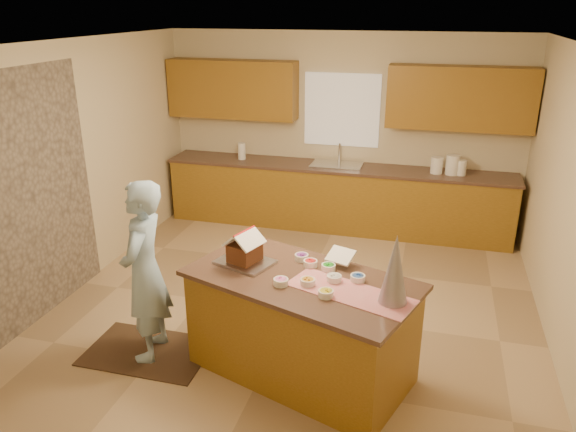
% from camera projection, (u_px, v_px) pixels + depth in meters
% --- Properties ---
extents(floor, '(5.50, 5.50, 0.00)m').
position_uv_depth(floor, '(292.00, 312.00, 5.81)').
color(floor, tan).
rests_on(floor, ground).
extents(ceiling, '(5.50, 5.50, 0.00)m').
position_uv_depth(ceiling, '(293.00, 44.00, 4.84)').
color(ceiling, silver).
rests_on(ceiling, floor).
extents(wall_back, '(5.50, 5.50, 0.00)m').
position_uv_depth(wall_back, '(342.00, 131.00, 7.80)').
color(wall_back, beige).
rests_on(wall_back, floor).
extents(wall_front, '(5.50, 5.50, 0.00)m').
position_uv_depth(wall_front, '(158.00, 353.00, 2.85)').
color(wall_front, beige).
rests_on(wall_front, floor).
extents(wall_left, '(5.50, 5.50, 0.00)m').
position_uv_depth(wall_left, '(68.00, 171.00, 5.93)').
color(wall_left, beige).
rests_on(wall_left, floor).
extents(wall_right, '(5.50, 5.50, 0.00)m').
position_uv_depth(wall_right, '(575.00, 214.00, 4.72)').
color(wall_right, beige).
rests_on(wall_right, floor).
extents(stone_accent, '(0.00, 2.50, 2.50)m').
position_uv_depth(stone_accent, '(19.00, 205.00, 5.24)').
color(stone_accent, gray).
rests_on(stone_accent, wall_left).
extents(window_curtain, '(1.05, 0.03, 1.00)m').
position_uv_depth(window_curtain, '(342.00, 110.00, 7.67)').
color(window_curtain, white).
rests_on(window_curtain, wall_back).
extents(back_counter_base, '(4.80, 0.60, 0.88)m').
position_uv_depth(back_counter_base, '(336.00, 198.00, 7.86)').
color(back_counter_base, '#8C5F1D').
rests_on(back_counter_base, floor).
extents(back_counter_top, '(4.85, 0.63, 0.04)m').
position_uv_depth(back_counter_top, '(337.00, 167.00, 7.70)').
color(back_counter_top, brown).
rests_on(back_counter_top, back_counter_base).
extents(upper_cabinet_left, '(1.85, 0.35, 0.80)m').
position_uv_depth(upper_cabinet_left, '(233.00, 89.00, 7.82)').
color(upper_cabinet_left, brown).
rests_on(upper_cabinet_left, wall_back).
extents(upper_cabinet_right, '(1.85, 0.35, 0.80)m').
position_uv_depth(upper_cabinet_right, '(460.00, 98.00, 7.07)').
color(upper_cabinet_right, brown).
rests_on(upper_cabinet_right, wall_back).
extents(sink, '(0.70, 0.45, 0.12)m').
position_uv_depth(sink, '(337.00, 168.00, 7.70)').
color(sink, silver).
rests_on(sink, back_counter_top).
extents(faucet, '(0.03, 0.03, 0.28)m').
position_uv_depth(faucet, '(339.00, 153.00, 7.80)').
color(faucet, silver).
rests_on(faucet, back_counter_top).
extents(island_base, '(2.01, 1.45, 0.89)m').
position_uv_depth(island_base, '(301.00, 328.00, 4.72)').
color(island_base, '#8C5F1D').
rests_on(island_base, floor).
extents(island_top, '(2.11, 1.55, 0.04)m').
position_uv_depth(island_top, '(302.00, 280.00, 4.55)').
color(island_top, brown).
rests_on(island_top, island_base).
extents(table_runner, '(1.07, 0.67, 0.01)m').
position_uv_depth(table_runner, '(350.00, 292.00, 4.31)').
color(table_runner, red).
rests_on(table_runner, island_top).
extents(baking_tray, '(0.55, 0.48, 0.03)m').
position_uv_depth(baking_tray, '(245.00, 262.00, 4.79)').
color(baking_tray, silver).
rests_on(baking_tray, island_top).
extents(cookbook, '(0.27, 0.24, 0.09)m').
position_uv_depth(cookbook, '(341.00, 256.00, 4.73)').
color(cookbook, white).
rests_on(cookbook, island_top).
extents(tinsel_tree, '(0.28, 0.28, 0.55)m').
position_uv_depth(tinsel_tree, '(395.00, 269.00, 4.07)').
color(tinsel_tree, '#B5B4C1').
rests_on(tinsel_tree, island_top).
extents(rug, '(1.13, 0.73, 0.01)m').
position_uv_depth(rug, '(148.00, 351.00, 5.14)').
color(rug, black).
rests_on(rug, floor).
extents(boy, '(0.48, 0.66, 1.66)m').
position_uv_depth(boy, '(145.00, 272.00, 4.83)').
color(boy, '#98BBD9').
rests_on(boy, rug).
extents(canister_a, '(0.16, 0.16, 0.22)m').
position_uv_depth(canister_a, '(437.00, 165.00, 7.32)').
color(canister_a, white).
rests_on(canister_a, back_counter_top).
extents(canister_b, '(0.18, 0.18, 0.26)m').
position_uv_depth(canister_b, '(453.00, 165.00, 7.27)').
color(canister_b, white).
rests_on(canister_b, back_counter_top).
extents(canister_c, '(0.14, 0.14, 0.20)m').
position_uv_depth(canister_c, '(461.00, 168.00, 7.25)').
color(canister_c, white).
rests_on(canister_c, back_counter_top).
extents(paper_towel, '(0.11, 0.11, 0.24)m').
position_uv_depth(paper_towel, '(242.00, 151.00, 7.98)').
color(paper_towel, white).
rests_on(paper_towel, back_counter_top).
extents(gingerbread_house, '(0.35, 0.36, 0.28)m').
position_uv_depth(gingerbread_house, '(245.00, 250.00, 4.75)').
color(gingerbread_house, brown).
rests_on(gingerbread_house, baking_tray).
extents(candy_bowls, '(0.71, 0.70, 0.06)m').
position_uv_depth(candy_bowls, '(318.00, 275.00, 4.53)').
color(candy_bowls, yellow).
rests_on(candy_bowls, island_top).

